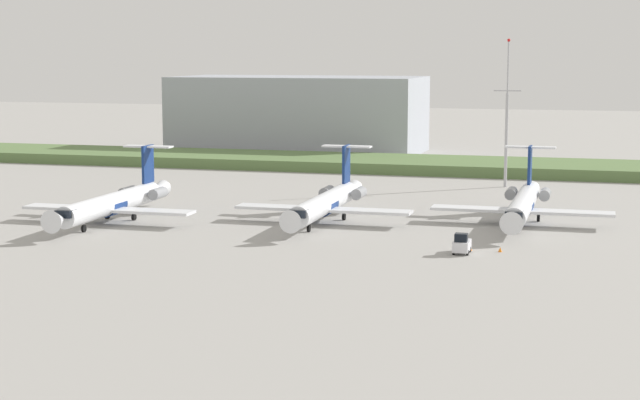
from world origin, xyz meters
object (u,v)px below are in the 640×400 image
(baggage_tug, at_px, (462,244))
(safety_cone_front_marker, at_px, (470,248))
(regional_jet_second, at_px, (326,202))
(safety_cone_mid_marker, at_px, (500,249))
(regional_jet_nearest, at_px, (114,202))
(regional_jet_third, at_px, (523,204))
(antenna_mast, at_px, (507,126))

(baggage_tug, distance_m, safety_cone_front_marker, 2.15)
(regional_jet_second, relative_size, safety_cone_mid_marker, 56.36)
(regional_jet_second, bearing_deg, safety_cone_front_marker, -35.56)
(regional_jet_nearest, bearing_deg, baggage_tug, -11.06)
(regional_jet_nearest, xyz_separation_m, regional_jet_second, (26.28, 7.52, 0.00))
(baggage_tug, bearing_deg, regional_jet_third, 78.05)
(baggage_tug, bearing_deg, antenna_mast, 90.95)
(safety_cone_mid_marker, bearing_deg, regional_jet_third, 87.90)
(regional_jet_second, xyz_separation_m, safety_cone_mid_marker, (23.73, -14.51, -2.26))
(safety_cone_front_marker, bearing_deg, regional_jet_second, 144.44)
(baggage_tug, distance_m, safety_cone_mid_marker, 4.49)
(baggage_tug, height_order, safety_cone_mid_marker, baggage_tug)
(regional_jet_nearest, relative_size, safety_cone_front_marker, 56.36)
(regional_jet_nearest, distance_m, regional_jet_second, 27.34)
(regional_jet_second, height_order, safety_cone_front_marker, regional_jet_second)
(regional_jet_second, xyz_separation_m, baggage_tug, (19.78, -16.53, -1.53))
(regional_jet_third, bearing_deg, regional_jet_second, -167.05)
(safety_cone_front_marker, bearing_deg, regional_jet_third, 78.80)
(regional_jet_nearest, distance_m, regional_jet_third, 52.43)
(regional_jet_nearest, distance_m, safety_cone_front_marker, 47.33)
(regional_jet_nearest, distance_m, antenna_mast, 66.78)
(regional_jet_second, distance_m, safety_cone_front_marker, 25.25)
(regional_jet_nearest, xyz_separation_m, safety_cone_front_marker, (46.74, -7.10, -2.26))
(regional_jet_second, bearing_deg, antenna_mast, 65.43)
(safety_cone_mid_marker, bearing_deg, safety_cone_front_marker, -177.97)
(regional_jet_second, height_order, baggage_tug, regional_jet_second)
(regional_jet_nearest, height_order, baggage_tug, regional_jet_nearest)
(antenna_mast, bearing_deg, safety_cone_mid_marker, -84.96)
(safety_cone_mid_marker, bearing_deg, regional_jet_nearest, 172.05)
(regional_jet_second, relative_size, regional_jet_third, 1.00)
(antenna_mast, bearing_deg, regional_jet_second, -114.57)
(regional_jet_second, distance_m, safety_cone_mid_marker, 27.91)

